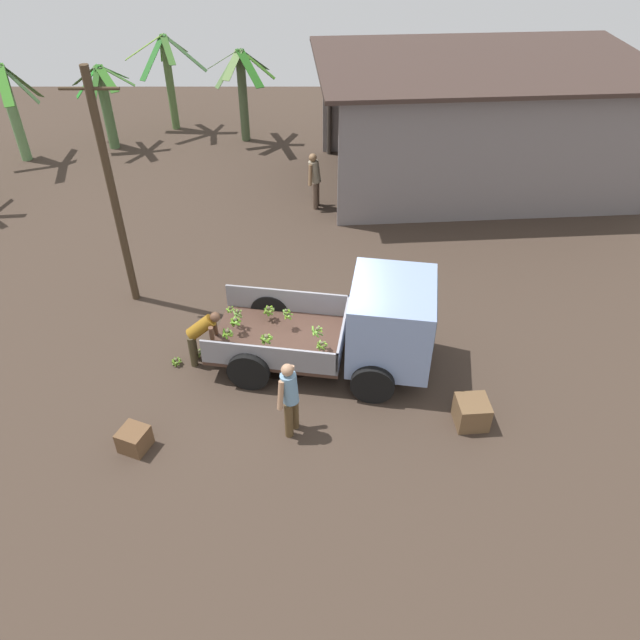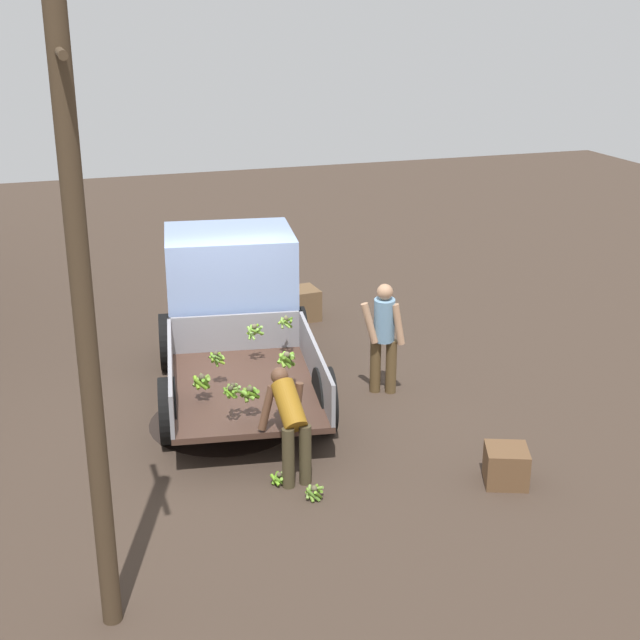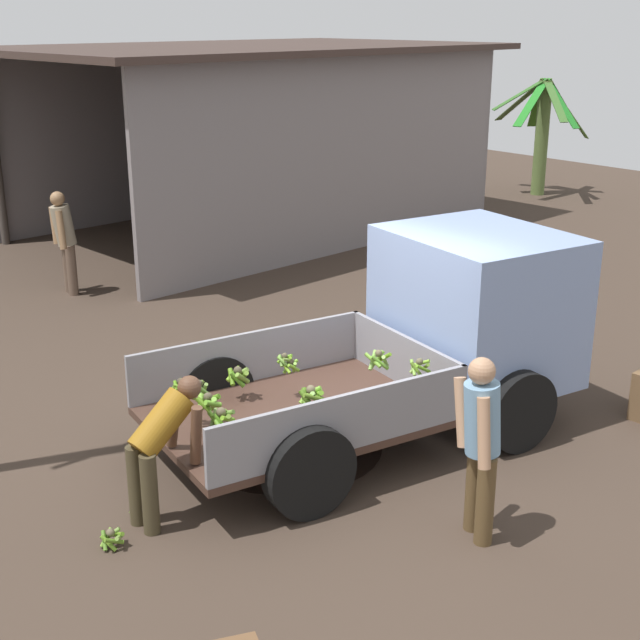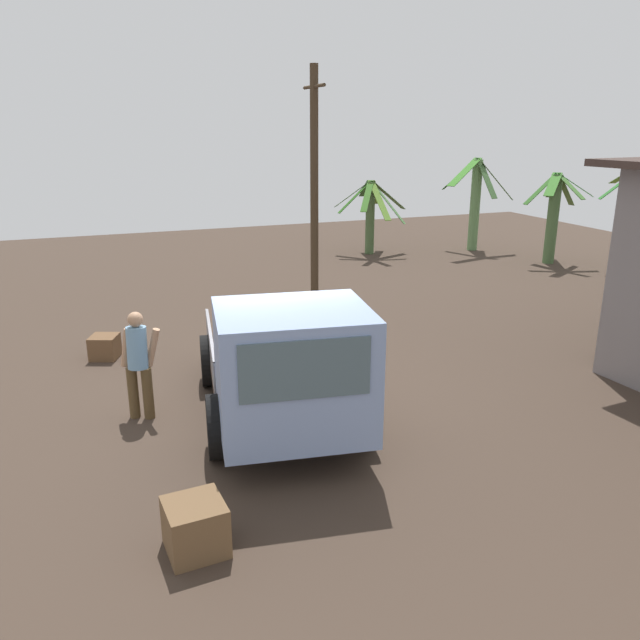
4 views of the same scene
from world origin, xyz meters
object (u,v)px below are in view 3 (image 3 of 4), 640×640
person_foreground_visitor (480,440)px  banana_bunch_on_ground_0 (111,537)px  person_worker_loading (161,442)px  cargo_truck (449,324)px  person_bystander_near_shed (64,238)px  banana_bunch_on_ground_1 (142,507)px

person_foreground_visitor → banana_bunch_on_ground_0: bearing=-10.3°
person_foreground_visitor → person_worker_loading: size_ratio=1.29×
cargo_truck → person_foreground_visitor: size_ratio=2.87×
cargo_truck → banana_bunch_on_ground_0: (-4.11, 0.02, -1.01)m
person_bystander_near_shed → banana_bunch_on_ground_1: bearing=80.7°
person_foreground_visitor → person_bystander_near_shed: bearing=-66.4°
cargo_truck → person_foreground_visitor: bearing=-122.6°
person_worker_loading → banana_bunch_on_ground_1: person_worker_loading is taller
person_bystander_near_shed → banana_bunch_on_ground_1: size_ratio=7.49×
cargo_truck → banana_bunch_on_ground_0: size_ratio=20.11×
cargo_truck → person_worker_loading: size_ratio=3.71×
person_worker_loading → banana_bunch_on_ground_1: 0.71m
person_bystander_near_shed → banana_bunch_on_ground_1: (-2.45, -6.81, -0.84)m
banana_bunch_on_ground_1 → cargo_truck: bearing=-4.8°
person_bystander_near_shed → banana_bunch_on_ground_0: bearing=78.3°
person_foreground_visitor → person_worker_loading: person_foreground_visitor is taller
person_foreground_visitor → person_bystander_near_shed: (0.39, 8.95, 0.01)m
person_worker_loading → banana_bunch_on_ground_0: (-0.58, -0.11, -0.66)m
banana_bunch_on_ground_1 → banana_bunch_on_ground_0: bearing=-147.1°
cargo_truck → person_bystander_near_shed: cargo_truck is taller
cargo_truck → person_bystander_near_shed: bearing=108.4°
person_bystander_near_shed → banana_bunch_on_ground_0: (-2.90, -7.10, -0.83)m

